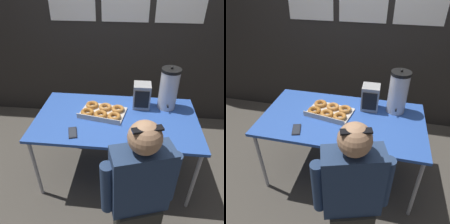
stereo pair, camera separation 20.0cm
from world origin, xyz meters
The scene contains 8 objects.
ground_plane centered at (0.00, 0.00, 0.00)m, with size 12.00×12.00×0.00m, color #4C473F.
back_wall centered at (0.00, 1.17, 1.29)m, with size 6.00×0.11×2.57m.
folding_table centered at (0.00, 0.00, 0.68)m, with size 1.50×0.82×0.73m.
donut_box centered at (-0.13, 0.05, 0.75)m, with size 0.46×0.35×0.05m.
coffee_urn centered at (0.48, 0.23, 0.93)m, with size 0.18×0.20×0.43m.
cell_phone centered at (-0.35, -0.26, 0.73)m, with size 0.11×0.16×0.01m.
space_heater centered at (0.23, 0.22, 0.85)m, with size 0.16×0.16×0.25m.
person_seated centered at (0.22, -0.71, 0.59)m, with size 0.50×0.30×1.21m.
Camera 2 is at (0.33, -1.62, 1.91)m, focal length 35.00 mm.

